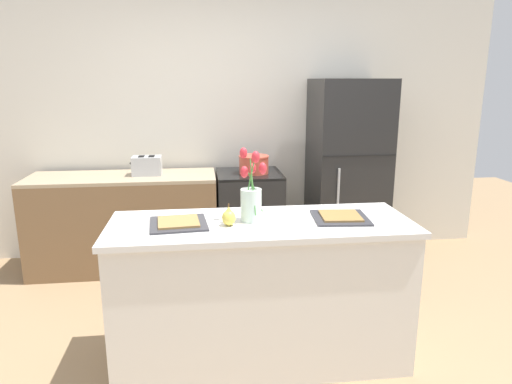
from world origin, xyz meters
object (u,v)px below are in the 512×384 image
Objects in this scene: plate_setting_left at (178,223)px; toaster at (147,166)px; flower_vase at (251,198)px; stove_range at (249,218)px; plate_setting_right at (340,217)px; cooking_pot at (254,164)px; refrigerator at (347,172)px; pear_figurine at (229,217)px.

toaster is at bearing 102.19° from plate_setting_left.
stove_range is at bearing 84.34° from flower_vase.
plate_setting_right is (0.54, -0.02, -0.13)m from flower_vase.
flower_vase reaches higher than plate_setting_right.
cooking_pot reaches higher than stove_range.
stove_range is 1.04m from refrigerator.
refrigerator is (0.95, 0.00, 0.43)m from stove_range.
cooking_pot is at bearing -2.57° from toaster.
refrigerator reaches higher than cooking_pot.
plate_setting_right is at bearing 4.35° from pear_figurine.
plate_setting_right is 2.08m from toaster.
refrigerator reaches higher than plate_setting_right.
refrigerator is 6.21× the size of toaster.
stove_range is 1.76m from pear_figurine.
toaster is (-0.64, 1.66, 0.01)m from pear_figurine.
plate_setting_right is at bearing 0.00° from plate_setting_left.
toaster reaches higher than plate_setting_left.
refrigerator is at bearing 54.98° from flower_vase.
plate_setting_right is at bearing -76.47° from stove_range.
flower_vase is 1.25× the size of plate_setting_left.
plate_setting_right is (-0.56, -1.60, 0.05)m from refrigerator.
toaster is at bearing 129.28° from plate_setting_right.
stove_range is at bearing -0.70° from toaster.
plate_setting_left is at bearing 180.00° from plate_setting_right.
toaster is at bearing 179.67° from refrigerator.
stove_range is 0.51× the size of refrigerator.
toaster is at bearing 110.98° from pear_figurine.
refrigerator reaches higher than stove_range.
toaster is (-1.88, 0.01, 0.10)m from refrigerator.
plate_setting_left is 1.69m from cooking_pot.
stove_range is 1.70m from flower_vase.
plate_setting_left is 1.65m from toaster.
refrigerator is 4.95× the size of plate_setting_right.
pear_figurine is 0.47× the size of cooking_pot.
pear_figurine reaches higher than stove_range.
cooking_pot is at bearing -177.92° from refrigerator.
plate_setting_left is 0.97m from plate_setting_right.
pear_figurine is (-1.25, -1.65, 0.09)m from refrigerator.
stove_range is 0.53m from cooking_pot.
plate_setting_left is at bearing -133.80° from refrigerator.
cooking_pot is (0.20, 1.55, -0.08)m from flower_vase.
refrigerator is at bearing 46.20° from plate_setting_left.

